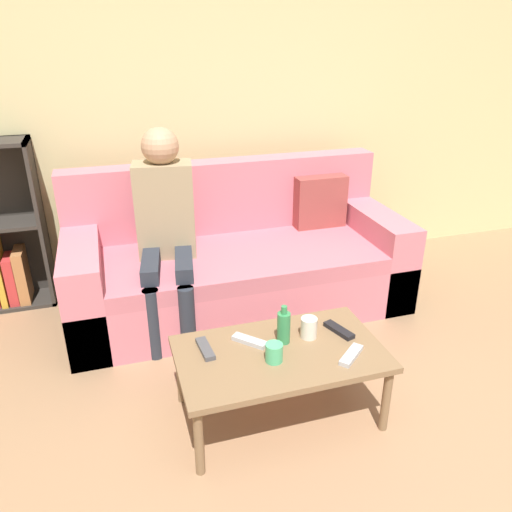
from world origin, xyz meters
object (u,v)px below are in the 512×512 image
couch (238,263)px  coffee_table (280,358)px  tv_remote_2 (339,330)px  cup_near (274,353)px  tv_remote_3 (205,349)px  bottle (284,327)px  tv_remote_0 (351,355)px  tv_remote_1 (250,341)px  cup_far (309,328)px  person_adult (165,218)px

couch → coffee_table: size_ratio=2.27×
tv_remote_2 → cup_near: bearing=179.6°
coffee_table → tv_remote_3: (-0.33, 0.10, 0.05)m
tv_remote_3 → bottle: bottle is taller
tv_remote_0 → tv_remote_1: (-0.40, 0.24, 0.00)m
cup_near → coffee_table: bearing=49.4°
couch → cup_near: 1.19m
cup_near → tv_remote_3: (-0.27, 0.16, -0.03)m
tv_remote_0 → tv_remote_1: size_ratio=1.02×
bottle → coffee_table: bearing=-120.3°
coffee_table → tv_remote_1: tv_remote_1 is taller
couch → tv_remote_1: 1.04m
tv_remote_1 → tv_remote_3: same height
cup_far → tv_remote_3: size_ratio=0.58×
couch → tv_remote_2: couch is taller
person_adult → bottle: (0.40, -0.96, -0.24)m
cup_far → coffee_table: bearing=-157.0°
tv_remote_0 → bottle: size_ratio=0.84×
cup_near → bottle: bottle is taller
tv_remote_2 → tv_remote_0: bearing=-119.2°
tv_remote_1 → tv_remote_2: same height
coffee_table → tv_remote_0: (0.29, -0.14, 0.05)m
tv_remote_2 → person_adult: bearing=106.6°
person_adult → cup_far: (0.53, -0.96, -0.27)m
couch → tv_remote_1: (-0.22, -1.01, 0.08)m
tv_remote_0 → bottle: (-0.25, 0.20, 0.07)m
cup_near → bottle: size_ratio=0.45×
cup_far → tv_remote_3: 0.50m
couch → tv_remote_0: 1.27m
couch → coffee_table: 1.12m
tv_remote_3 → tv_remote_1: bearing=-4.4°
tv_remote_1 → tv_remote_0: bearing=-74.3°
cup_far → bottle: 0.13m
tv_remote_3 → couch: bearing=62.3°
tv_remote_3 → tv_remote_2: bearing=-8.0°
person_adult → cup_far: bearing=-52.5°
coffee_table → cup_near: (-0.05, -0.06, 0.08)m
tv_remote_0 → tv_remote_2: bearing=129.1°
tv_remote_0 → tv_remote_2: 0.21m
person_adult → tv_remote_0: bearing=-52.3°
cup_far → bottle: (-0.13, -0.00, 0.03)m
bottle → couch: bearing=86.4°
tv_remote_1 → tv_remote_2: (0.44, -0.04, 0.00)m
person_adult → tv_remote_1: bearing=-66.5°
coffee_table → tv_remote_1: (-0.11, 0.10, 0.05)m
person_adult → tv_remote_1: person_adult is taller
person_adult → couch: bearing=19.3°
cup_far → tv_remote_1: (-0.28, 0.03, -0.04)m
couch → person_adult: person_adult is taller
cup_near → tv_remote_2: cup_near is taller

